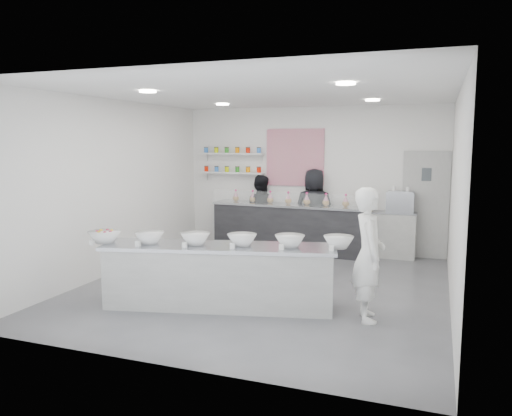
{
  "coord_description": "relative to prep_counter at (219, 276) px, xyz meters",
  "views": [
    {
      "loc": [
        2.51,
        -7.23,
        2.28
      ],
      "look_at": [
        -0.28,
        0.4,
        1.2
      ],
      "focal_mm": 35.0,
      "sensor_mm": 36.0,
      "label": 1
    }
  ],
  "objects": [
    {
      "name": "jar_shelf_upper",
      "position": [
        -1.48,
        4.02,
        1.58
      ],
      "size": [
        1.45,
        0.22,
        0.04
      ],
      "primitive_type": "cube",
      "color": "silver",
      "rests_on": "back_wall"
    },
    {
      "name": "back_door",
      "position": [
        2.57,
        4.09,
        0.61
      ],
      "size": [
        0.88,
        0.04,
        2.1
      ],
      "primitive_type": "cube",
      "color": "#A09F9C",
      "rests_on": "floor"
    },
    {
      "name": "jar_shelf_lower",
      "position": [
        -1.48,
        4.02,
        1.16
      ],
      "size": [
        1.45,
        0.22,
        0.04
      ],
      "primitive_type": "cube",
      "color": "silver",
      "rests_on": "back_wall"
    },
    {
      "name": "prep_counter",
      "position": [
        0.0,
        0.0,
        0.0
      ],
      "size": [
        3.28,
        1.45,
        0.87
      ],
      "primitive_type": "cube",
      "rotation": [
        0.0,
        0.0,
        0.24
      ],
      "color": "#A4A4A0",
      "rests_on": "floor"
    },
    {
      "name": "cup_stacks",
      "position": [
        1.49,
        3.9,
        0.67
      ],
      "size": [
        0.24,
        0.24,
        0.38
      ],
      "primitive_type": null,
      "color": "tan",
      "rests_on": "espresso_ledge"
    },
    {
      "name": "floor",
      "position": [
        0.27,
        1.12,
        -0.44
      ],
      "size": [
        6.0,
        6.0,
        0.0
      ],
      "primitive_type": "plane",
      "color": "#515156",
      "rests_on": "ground"
    },
    {
      "name": "back_wall",
      "position": [
        0.27,
        4.12,
        1.06
      ],
      "size": [
        5.5,
        0.0,
        5.5
      ],
      "primitive_type": "plane",
      "rotation": [
        1.57,
        0.0,
        0.0
      ],
      "color": "white",
      "rests_on": "floor"
    },
    {
      "name": "downlight_3",
      "position": [
        1.67,
        2.72,
        2.54
      ],
      "size": [
        0.24,
        0.24,
        0.02
      ],
      "primitive_type": "cylinder",
      "color": "white",
      "rests_on": "ceiling"
    },
    {
      "name": "right_wall",
      "position": [
        3.02,
        1.12,
        1.06
      ],
      "size": [
        0.0,
        6.0,
        6.0
      ],
      "primitive_type": "plane",
      "rotation": [
        1.57,
        0.0,
        -1.57
      ],
      "color": "white",
      "rests_on": "floor"
    },
    {
      "name": "staff_left",
      "position": [
        -0.82,
        3.97,
        0.35
      ],
      "size": [
        0.79,
        0.63,
        1.57
      ],
      "primitive_type": "imported",
      "rotation": [
        0.0,
        0.0,
        3.19
      ],
      "color": "black",
      "rests_on": "floor"
    },
    {
      "name": "woman_prep",
      "position": [
        2.0,
        0.2,
        0.42
      ],
      "size": [
        0.57,
        0.71,
        1.71
      ],
      "primitive_type": "imported",
      "rotation": [
        0.0,
        0.0,
        1.86
      ],
      "color": "white",
      "rests_on": "floor"
    },
    {
      "name": "espresso_machine",
      "position": [
        2.12,
        3.9,
        0.68
      ],
      "size": [
        0.52,
        0.36,
        0.4
      ],
      "primitive_type": "cube",
      "color": "#93969E",
      "rests_on": "espresso_ledge"
    },
    {
      "name": "downlight_1",
      "position": [
        1.67,
        0.12,
        2.54
      ],
      "size": [
        0.24,
        0.24,
        0.02
      ],
      "primitive_type": "cylinder",
      "color": "white",
      "rests_on": "ceiling"
    },
    {
      "name": "left_wall",
      "position": [
        -2.48,
        1.12,
        1.06
      ],
      "size": [
        0.0,
        6.0,
        6.0
      ],
      "primitive_type": "plane",
      "rotation": [
        1.57,
        0.0,
        1.57
      ],
      "color": "white",
      "rests_on": "floor"
    },
    {
      "name": "pattern_panel",
      "position": [
        -0.08,
        4.09,
        1.51
      ],
      "size": [
        1.25,
        0.03,
        1.2
      ],
      "primitive_type": "cube",
      "color": "#A60A37",
      "rests_on": "back_wall"
    },
    {
      "name": "label_cards",
      "position": [
        -0.12,
        -0.51,
        0.47
      ],
      "size": [
        3.31,
        0.04,
        0.07
      ],
      "primitive_type": null,
      "color": "white",
      "rests_on": "prep_counter"
    },
    {
      "name": "preserve_jars",
      "position": [
        -1.48,
        4.0,
        1.44
      ],
      "size": [
        1.45,
        0.1,
        0.56
      ],
      "primitive_type": null,
      "color": "red",
      "rests_on": "jar_shelf_lower"
    },
    {
      "name": "staff_right",
      "position": [
        0.38,
        3.97,
        0.43
      ],
      "size": [
        0.88,
        0.61,
        1.73
      ],
      "primitive_type": "imported",
      "rotation": [
        0.0,
        0.0,
        3.21
      ],
      "color": "black",
      "rests_on": "floor"
    },
    {
      "name": "downlight_2",
      "position": [
        -1.13,
        2.72,
        2.54
      ],
      "size": [
        0.24,
        0.24,
        0.02
      ],
      "primitive_type": "cylinder",
      "color": "white",
      "rests_on": "ceiling"
    },
    {
      "name": "downlight_0",
      "position": [
        -1.13,
        0.12,
        2.54
      ],
      "size": [
        0.24,
        0.24,
        0.02
      ],
      "primitive_type": "cylinder",
      "color": "white",
      "rests_on": "ceiling"
    },
    {
      "name": "espresso_ledge",
      "position": [
        1.82,
        3.9,
        0.02
      ],
      "size": [
        1.23,
        0.39,
        0.91
      ],
      "primitive_type": "cube",
      "color": "#A4A4A0",
      "rests_on": "floor"
    },
    {
      "name": "sneeze_guard",
      "position": [
        -0.12,
        3.44,
        0.7
      ],
      "size": [
        3.17,
        0.18,
        0.27
      ],
      "primitive_type": "cube",
      "rotation": [
        0.0,
        0.0,
        -0.05
      ],
      "color": "white",
      "rests_on": "back_bar"
    },
    {
      "name": "cookie_bags",
      "position": [
        -0.1,
        3.72,
        0.69
      ],
      "size": [
        2.54,
        0.27,
        0.26
      ],
      "primitive_type": null,
      "rotation": [
        0.0,
        0.0,
        -0.05
      ],
      "color": "pink",
      "rests_on": "back_bar"
    },
    {
      "name": "ceiling",
      "position": [
        0.27,
        1.12,
        2.56
      ],
      "size": [
        6.0,
        6.0,
        0.0
      ],
      "primitive_type": "plane",
      "rotation": [
        3.14,
        0.0,
        0.0
      ],
      "color": "white",
      "rests_on": "floor"
    },
    {
      "name": "back_bar",
      "position": [
        -0.1,
        3.72,
        0.06
      ],
      "size": [
        3.25,
        0.76,
        1.0
      ],
      "primitive_type": "cube",
      "rotation": [
        0.0,
        0.0,
        -0.05
      ],
      "color": "black",
      "rests_on": "floor"
    },
    {
      "name": "prep_bowls",
      "position": [
        -0.0,
        0.0,
        0.52
      ],
      "size": [
        3.67,
        1.35,
        0.16
      ],
      "primitive_type": null,
      "rotation": [
        0.0,
        0.0,
        0.24
      ],
      "color": "white",
      "rests_on": "prep_counter"
    }
  ]
}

